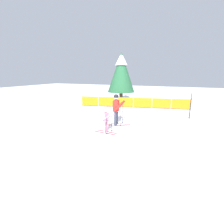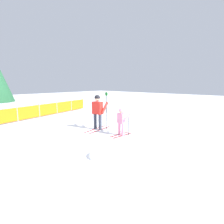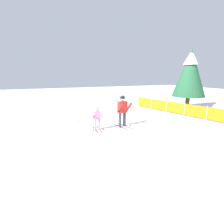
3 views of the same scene
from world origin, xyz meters
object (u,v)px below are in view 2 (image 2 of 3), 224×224
skier_adult (98,109)px  trail_marker (106,100)px  safety_fence (39,111)px  skier_child (121,119)px

skier_adult → trail_marker: (3.73, 3.04, -0.03)m
safety_fence → trail_marker: bearing=-24.9°
skier_child → safety_fence: skier_child is taller
skier_child → trail_marker: size_ratio=0.75×
skier_adult → safety_fence: size_ratio=0.19×
skier_adult → trail_marker: 4.81m
skier_adult → skier_child: 1.47m
skier_child → trail_marker: trail_marker is taller
skier_adult → trail_marker: size_ratio=1.07×
skier_adult → safety_fence: 5.07m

